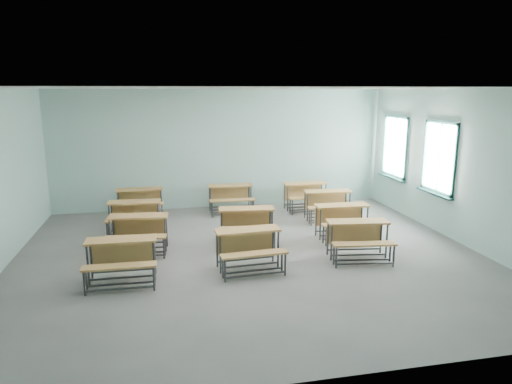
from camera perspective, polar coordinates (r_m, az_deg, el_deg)
room at (r=8.62m, az=-0.28°, el=2.15°), size 9.04×8.04×3.24m
desk_unit_r0c0 at (r=7.99m, az=-16.49°, el=-7.50°), size 1.18×0.80×0.73m
desk_unit_r0c1 at (r=8.20m, az=-0.87°, el=-6.45°), size 1.21×0.85×0.73m
desk_unit_r0c2 at (r=8.92m, az=12.72°, el=-5.18°), size 1.25×0.93×0.73m
desk_unit_r1c0 at (r=9.37m, az=-14.53°, el=-4.41°), size 1.23×0.89×0.73m
desk_unit_r1c1 at (r=9.63m, az=-1.16°, el=-3.53°), size 1.24×0.90×0.73m
desk_unit_r1c2 at (r=10.08m, az=10.87°, el=-3.01°), size 1.18×0.81×0.73m
desk_unit_r2c0 at (r=10.56m, az=-14.98°, el=-2.50°), size 1.20×0.84×0.73m
desk_unit_r2c2 at (r=11.41m, az=9.04°, el=-1.11°), size 1.23×0.88×0.73m
desk_unit_r3c0 at (r=11.89m, az=-14.33°, el=-0.79°), size 1.18×0.81×0.73m
desk_unit_r3c1 at (r=12.00m, az=-3.19°, el=-0.29°), size 1.18×0.81×0.73m
desk_unit_r3c2 at (r=12.32m, az=6.32°, el=-0.01°), size 1.18×0.81×0.73m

